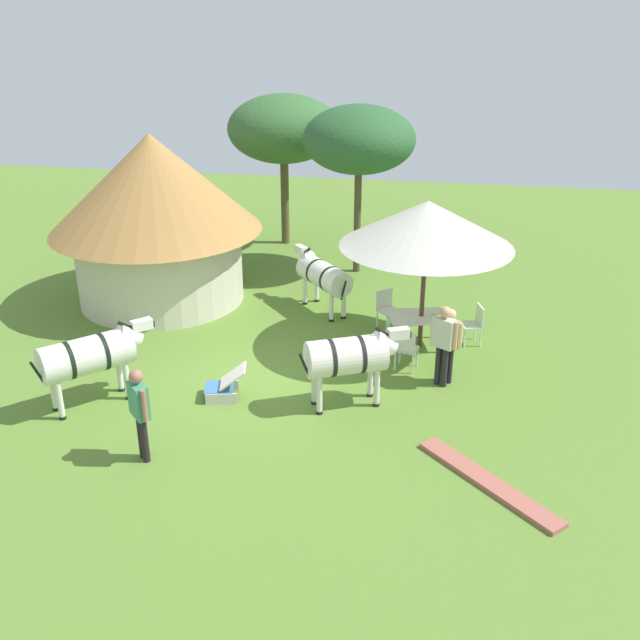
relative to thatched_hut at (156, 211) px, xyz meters
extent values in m
plane|color=#5A7F2F|center=(3.53, -3.52, -2.33)|extent=(36.00, 36.00, 0.00)
cylinder|color=beige|center=(0.00, 0.00, -1.41)|extent=(4.12, 4.12, 1.84)
cone|color=#A97940|center=(0.00, 0.00, 0.69)|extent=(5.21, 5.21, 2.36)
cylinder|color=#4F302E|center=(6.67, -1.66, -1.17)|extent=(0.10, 0.10, 2.33)
cone|color=beige|center=(6.67, -1.66, 0.49)|extent=(3.67, 3.67, 0.97)
cube|color=silver|center=(6.67, -1.66, -1.61)|extent=(1.57, 1.21, 0.04)
cylinder|color=silver|center=(5.96, -1.45, -1.98)|extent=(0.06, 0.06, 0.70)
cylinder|color=silver|center=(7.18, -1.12, -1.98)|extent=(0.06, 0.06, 0.70)
cylinder|color=silver|center=(6.15, -2.19, -1.98)|extent=(0.06, 0.06, 0.70)
cylinder|color=silver|center=(7.38, -1.87, -1.98)|extent=(0.06, 0.06, 0.70)
cube|color=white|center=(7.76, -1.32, -1.88)|extent=(0.53, 0.54, 0.04)
cube|color=white|center=(7.94, -1.26, -1.66)|extent=(0.17, 0.43, 0.45)
cylinder|color=white|center=(7.64, -1.55, -2.11)|extent=(0.04, 0.04, 0.45)
cylinder|color=white|center=(7.53, -1.19, -2.11)|extent=(0.04, 0.04, 0.45)
cylinder|color=white|center=(7.99, -1.45, -2.11)|extent=(0.04, 0.04, 0.45)
cylinder|color=white|center=(7.87, -1.08, -2.11)|extent=(0.04, 0.04, 0.45)
cube|color=silver|center=(5.89, -0.82, -1.88)|extent=(0.61, 0.61, 0.04)
cube|color=silver|center=(5.76, -0.68, -1.66)|extent=(0.35, 0.33, 0.45)
cylinder|color=silver|center=(6.15, -0.82, -2.11)|extent=(0.04, 0.04, 0.45)
cylinder|color=silver|center=(5.87, -1.08, -2.11)|extent=(0.04, 0.04, 0.45)
cylinder|color=silver|center=(5.91, -0.56, -2.11)|extent=(0.04, 0.04, 0.45)
cylinder|color=silver|center=(5.63, -0.82, -2.11)|extent=(0.04, 0.04, 0.45)
cube|color=silver|center=(6.44, -2.78, -1.88)|extent=(0.52, 0.50, 0.04)
cube|color=silver|center=(6.40, -2.96, -1.66)|extent=(0.44, 0.13, 0.45)
cylinder|color=silver|center=(6.29, -2.56, -2.11)|extent=(0.04, 0.04, 0.45)
cylinder|color=silver|center=(6.66, -2.64, -2.11)|extent=(0.04, 0.04, 0.45)
cylinder|color=silver|center=(6.22, -2.91, -2.11)|extent=(0.04, 0.04, 0.45)
cylinder|color=silver|center=(6.59, -2.99, -2.11)|extent=(0.04, 0.04, 0.45)
cylinder|color=black|center=(7.33, -3.24, -1.94)|extent=(0.12, 0.12, 0.79)
cylinder|color=black|center=(7.21, -3.17, -1.94)|extent=(0.12, 0.12, 0.79)
cube|color=gold|center=(7.27, -3.21, -1.26)|extent=(0.47, 0.39, 0.56)
cylinder|color=#D4B191|center=(7.48, -3.33, -1.24)|extent=(0.08, 0.08, 0.53)
cylinder|color=#D4B191|center=(7.06, -3.08, -1.24)|extent=(0.08, 0.08, 0.53)
sphere|color=#D4B191|center=(7.27, -3.21, -0.85)|extent=(0.21, 0.21, 0.21)
cylinder|color=black|center=(7.23, -3.41, -1.91)|extent=(0.12, 0.12, 0.85)
cylinder|color=black|center=(7.10, -3.33, -1.91)|extent=(0.12, 0.12, 0.85)
cube|color=beige|center=(7.17, -3.37, -1.18)|extent=(0.50, 0.42, 0.60)
cylinder|color=tan|center=(7.39, -3.51, -1.16)|extent=(0.09, 0.09, 0.57)
cylinder|color=tan|center=(6.94, -3.23, -1.16)|extent=(0.09, 0.09, 0.57)
sphere|color=tan|center=(7.17, -3.37, -0.75)|extent=(0.23, 0.23, 0.23)
cylinder|color=black|center=(2.31, -6.78, -1.91)|extent=(0.12, 0.12, 0.84)
cylinder|color=black|center=(2.41, -6.89, -1.91)|extent=(0.12, 0.12, 0.84)
cube|color=#3C8B64|center=(2.36, -6.83, -1.20)|extent=(0.47, 0.47, 0.59)
cylinder|color=#A06653|center=(2.18, -6.65, -1.18)|extent=(0.09, 0.09, 0.56)
cylinder|color=#A06653|center=(2.54, -7.02, -1.18)|extent=(0.09, 0.09, 0.56)
sphere|color=#A06653|center=(2.36, -6.83, -0.76)|extent=(0.23, 0.23, 0.23)
cube|color=teal|center=(2.97, -4.63, -2.11)|extent=(0.65, 0.63, 0.03)
cube|color=silver|center=(3.24, -4.57, -1.87)|extent=(0.60, 0.62, 0.38)
cube|color=silver|center=(3.08, -4.88, -2.22)|extent=(0.60, 0.17, 0.22)
cube|color=silver|center=(2.97, -4.37, -2.22)|extent=(0.60, 0.17, 0.22)
cylinder|color=silver|center=(5.41, -4.48, -1.30)|extent=(1.63, 1.25, 0.70)
cylinder|color=black|center=(5.14, -4.60, -1.30)|extent=(0.37, 0.68, 0.71)
cylinder|color=black|center=(5.65, -4.36, -1.30)|extent=(0.37, 0.68, 0.71)
cylinder|color=silver|center=(6.07, -4.16, -1.12)|extent=(0.63, 0.52, 0.51)
cube|color=silver|center=(6.33, -4.05, -0.96)|extent=(0.44, 0.33, 0.20)
cube|color=black|center=(6.49, -3.97, -0.99)|extent=(0.16, 0.16, 0.12)
cube|color=black|center=(6.07, -4.16, -0.92)|extent=(0.35, 0.19, 0.28)
cylinder|color=silver|center=(5.83, -4.07, -1.94)|extent=(0.11, 0.11, 0.77)
cylinder|color=black|center=(5.83, -4.07, -2.30)|extent=(0.13, 0.13, 0.06)
cylinder|color=silver|center=(5.99, -4.41, -1.94)|extent=(0.11, 0.11, 0.77)
cylinder|color=black|center=(5.99, -4.41, -2.30)|extent=(0.13, 0.13, 0.06)
cylinder|color=silver|center=(4.82, -4.54, -1.94)|extent=(0.11, 0.11, 0.77)
cylinder|color=black|center=(4.82, -4.54, -2.30)|extent=(0.13, 0.13, 0.06)
cylinder|color=silver|center=(4.98, -4.89, -1.94)|extent=(0.11, 0.11, 0.77)
cylinder|color=black|center=(4.98, -4.89, -2.30)|extent=(0.13, 0.13, 0.06)
cylinder|color=black|center=(4.70, -4.81, -1.40)|extent=(0.23, 0.14, 0.53)
cylinder|color=silver|center=(0.67, -5.32, -1.30)|extent=(1.67, 1.69, 0.70)
cylinder|color=black|center=(0.44, -5.56, -1.30)|extent=(0.57, 0.56, 0.71)
cylinder|color=black|center=(0.88, -5.10, -1.30)|extent=(0.57, 0.56, 0.71)
cylinder|color=silver|center=(1.26, -4.72, -1.12)|extent=(0.61, 0.61, 0.52)
cube|color=silver|center=(1.46, -4.52, -0.96)|extent=(0.41, 0.41, 0.20)
cube|color=black|center=(1.58, -4.39, -0.99)|extent=(0.17, 0.17, 0.12)
cube|color=black|center=(1.26, -4.72, -0.92)|extent=(0.28, 0.29, 0.28)
cylinder|color=silver|center=(0.98, -4.73, -1.95)|extent=(0.11, 0.11, 0.77)
cylinder|color=black|center=(0.98, -4.73, -2.30)|extent=(0.13, 0.13, 0.06)
cylinder|color=silver|center=(1.26, -5.00, -1.95)|extent=(0.11, 0.11, 0.77)
cylinder|color=black|center=(1.26, -5.00, -2.30)|extent=(0.13, 0.13, 0.06)
cylinder|color=silver|center=(0.09, -5.64, -1.95)|extent=(0.11, 0.11, 0.77)
cylinder|color=black|center=(0.09, -5.64, -2.30)|extent=(0.13, 0.13, 0.06)
cylinder|color=silver|center=(0.36, -5.91, -1.95)|extent=(0.11, 0.11, 0.77)
cylinder|color=black|center=(0.36, -5.91, -2.30)|extent=(0.13, 0.13, 0.06)
cylinder|color=black|center=(0.05, -5.95, -1.40)|extent=(0.20, 0.20, 0.53)
cylinder|color=silver|center=(4.22, -0.07, -1.39)|extent=(1.57, 1.66, 0.63)
cylinder|color=black|center=(4.44, -0.32, -1.39)|extent=(0.53, 0.48, 0.64)
cylinder|color=black|center=(4.03, 0.15, -1.39)|extent=(0.53, 0.48, 0.64)
cylinder|color=silver|center=(3.68, 0.55, -1.21)|extent=(0.56, 0.59, 0.49)
cube|color=silver|center=(3.49, 0.76, -1.05)|extent=(0.40, 0.42, 0.20)
cube|color=black|center=(3.37, 0.89, -1.08)|extent=(0.17, 0.17, 0.12)
cube|color=black|center=(3.68, 0.55, -1.01)|extent=(0.27, 0.30, 0.28)
cylinder|color=silver|center=(3.68, 0.28, -1.98)|extent=(0.11, 0.11, 0.70)
cylinder|color=black|center=(3.68, 0.28, -2.30)|extent=(0.13, 0.13, 0.06)
cylinder|color=silver|center=(3.94, 0.51, -1.98)|extent=(0.11, 0.11, 0.70)
cylinder|color=black|center=(3.94, 0.51, -2.30)|extent=(0.13, 0.13, 0.06)
cylinder|color=silver|center=(4.51, -0.66, -1.98)|extent=(0.11, 0.11, 0.70)
cylinder|color=black|center=(4.51, -0.66, -2.30)|extent=(0.13, 0.13, 0.06)
cylinder|color=silver|center=(4.77, -0.43, -1.98)|extent=(0.11, 0.11, 0.70)
cylinder|color=black|center=(4.77, -0.43, -2.30)|extent=(0.13, 0.13, 0.06)
cylinder|color=black|center=(4.80, -0.73, -1.49)|extent=(0.19, 0.21, 0.53)
cylinder|color=#4C4228|center=(4.63, 2.96, -0.89)|extent=(0.20, 0.20, 2.87)
ellipsoid|color=#29582C|center=(4.63, 2.96, 1.37)|extent=(3.00, 3.00, 1.80)
cylinder|color=brown|center=(2.07, 5.18, -1.01)|extent=(0.25, 0.25, 2.64)
ellipsoid|color=#33612E|center=(2.07, 5.18, 1.23)|extent=(3.36, 3.36, 2.02)
cube|color=#A75D4F|center=(8.00, -6.52, -2.29)|extent=(2.26, 2.21, 0.08)
camera|label=1|loc=(7.04, -16.25, 4.69)|focal=40.39mm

